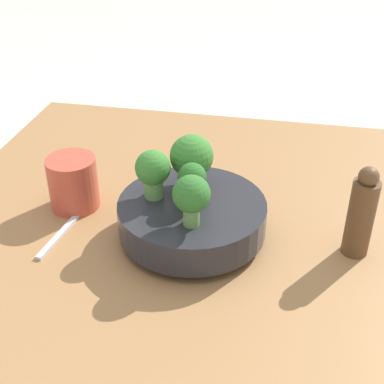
% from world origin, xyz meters
% --- Properties ---
extents(ground_plane, '(6.00, 6.00, 0.00)m').
position_xyz_m(ground_plane, '(0.00, 0.00, 0.00)').
color(ground_plane, beige).
extents(table, '(0.93, 0.89, 0.04)m').
position_xyz_m(table, '(0.00, 0.00, 0.02)').
color(table, '#9E7042').
rests_on(table, ground_plane).
extents(bowl, '(0.23, 0.23, 0.07)m').
position_xyz_m(bowl, '(0.01, 0.01, 0.08)').
color(bowl, '#28282D').
rests_on(bowl, table).
extents(broccoli_floret_right, '(0.06, 0.06, 0.08)m').
position_xyz_m(broccoli_floret_right, '(0.07, 0.02, 0.15)').
color(broccoli_floret_right, '#609347').
rests_on(broccoli_floret_right, bowl).
extents(broccoli_floret_center, '(0.04, 0.04, 0.07)m').
position_xyz_m(broccoli_floret_center, '(0.01, 0.01, 0.15)').
color(broccoli_floret_center, '#7AB256').
rests_on(broccoli_floret_center, bowl).
extents(broccoli_floret_front, '(0.06, 0.06, 0.08)m').
position_xyz_m(broccoli_floret_front, '(0.01, -0.05, 0.15)').
color(broccoli_floret_front, '#609347').
rests_on(broccoli_floret_front, bowl).
extents(broccoli_floret_left, '(0.07, 0.07, 0.09)m').
position_xyz_m(broccoli_floret_left, '(-0.04, 0.00, 0.16)').
color(broccoli_floret_left, '#609347').
rests_on(broccoli_floret_left, bowl).
extents(cup, '(0.09, 0.09, 0.09)m').
position_xyz_m(cup, '(-0.04, -0.21, 0.08)').
color(cup, '#C64C38').
rests_on(cup, table).
extents(pepper_mill, '(0.04, 0.04, 0.15)m').
position_xyz_m(pepper_mill, '(0.00, 0.27, 0.11)').
color(pepper_mill, brown).
rests_on(pepper_mill, table).
extents(fork, '(0.18, 0.03, 0.01)m').
position_xyz_m(fork, '(0.03, -0.20, 0.04)').
color(fork, silver).
rests_on(fork, table).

